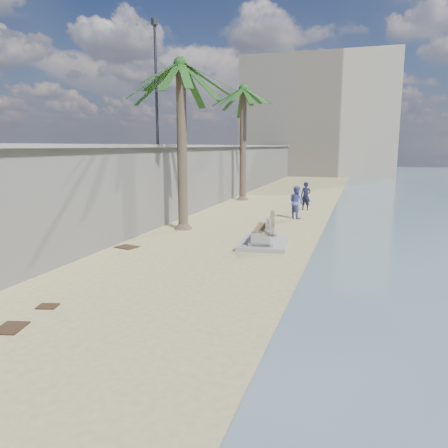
# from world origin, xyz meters

# --- Properties ---
(ground_plane) EXTENTS (140.00, 140.00, 0.00)m
(ground_plane) POSITION_xyz_m (0.00, 0.00, 0.00)
(ground_plane) COLOR tan
(seawall) EXTENTS (0.45, 70.00, 3.50)m
(seawall) POSITION_xyz_m (-5.20, 20.00, 1.75)
(seawall) COLOR gray
(seawall) RESTS_ON ground_plane
(wall_cap) EXTENTS (0.80, 70.00, 0.12)m
(wall_cap) POSITION_xyz_m (-5.20, 20.00, 3.55)
(wall_cap) COLOR gray
(wall_cap) RESTS_ON seawall
(end_building) EXTENTS (18.00, 12.00, 14.00)m
(end_building) POSITION_xyz_m (-2.00, 52.00, 7.00)
(end_building) COLOR #B7AA93
(end_building) RESTS_ON ground_plane
(bench_far) EXTENTS (1.96, 2.66, 1.04)m
(bench_far) POSITION_xyz_m (0.14, 9.73, 0.45)
(bench_far) COLOR gray
(bench_far) RESTS_ON ground_plane
(palm_mid) EXTENTS (5.00, 5.00, 7.74)m
(palm_mid) POSITION_xyz_m (-3.84, 11.70, 6.75)
(palm_mid) COLOR brown
(palm_mid) RESTS_ON ground_plane
(palm_back) EXTENTS (5.00, 5.00, 8.03)m
(palm_back) POSITION_xyz_m (-4.09, 22.50, 7.03)
(palm_back) COLOR brown
(palm_back) RESTS_ON ground_plane
(streetlight) EXTENTS (0.28, 0.28, 5.12)m
(streetlight) POSITION_xyz_m (-5.10, 12.00, 6.64)
(streetlight) COLOR #2D2D33
(streetlight) RESTS_ON wall_cap
(person_a) EXTENTS (0.72, 0.56, 1.81)m
(person_a) POSITION_xyz_m (0.49, 18.97, 0.90)
(person_a) COLOR #131736
(person_a) RESTS_ON ground_plane
(person_b) EXTENTS (1.09, 1.07, 1.79)m
(person_b) POSITION_xyz_m (0.40, 16.02, 0.90)
(person_b) COLOR #4D5CA0
(person_b) RESTS_ON ground_plane
(debris_b) EXTENTS (0.63, 0.72, 0.03)m
(debris_b) POSITION_xyz_m (-3.00, 0.96, 0.01)
(debris_b) COLOR #382616
(debris_b) RESTS_ON ground_plane
(debris_c) EXTENTS (0.84, 0.74, 0.03)m
(debris_c) POSITION_xyz_m (-4.39, 7.86, 0.01)
(debris_c) COLOR #382616
(debris_c) RESTS_ON ground_plane
(debris_d) EXTENTS (0.50, 0.44, 0.03)m
(debris_d) POSITION_xyz_m (-3.11, 2.17, 0.01)
(debris_d) COLOR #382616
(debris_d) RESTS_ON ground_plane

